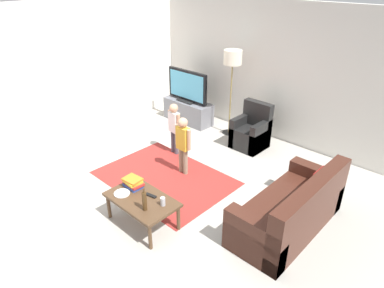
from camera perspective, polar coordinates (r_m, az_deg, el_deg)
The scene contains 17 objects.
ground at distance 5.49m, azimuth -4.35°, elevation -8.14°, with size 7.80×7.80×0.00m, color #B2ADA3.
wall_back at distance 7.08m, azimuth 13.77°, elevation 11.59°, with size 6.00×0.12×2.70m, color silver.
wall_left at distance 7.25m, azimuth -21.33°, elevation 10.89°, with size 0.12×6.00×2.70m, color silver.
area_rug at distance 5.85m, azimuth -4.57°, elevation -5.67°, with size 2.20×1.60×0.01m, color #9E2D28.
tv_stand at distance 7.89m, azimuth -0.66°, elevation 5.49°, with size 1.20×0.44×0.50m.
tv at distance 7.67m, azimuth -0.79°, elevation 9.64°, with size 1.10×0.28×0.71m.
couch at distance 4.82m, azimuth 16.65°, elevation -10.93°, with size 0.80×1.80×0.86m.
armchair at distance 6.81m, azimuth 10.00°, elevation 1.88°, with size 0.60×0.60×0.90m.
floor_lamp at distance 6.93m, azimuth 6.83°, elevation 13.50°, with size 0.36×0.36×1.78m.
child_near_tv at distance 6.34m, azimuth -3.02°, elevation 3.34°, with size 0.34×0.16×1.01m.
child_center at distance 5.67m, azimuth -1.53°, elevation 0.55°, with size 0.35×0.17×1.04m.
coffee_table at distance 4.72m, azimuth -8.42°, elevation -9.50°, with size 1.00×0.60×0.42m.
book_stack at distance 4.90m, azimuth -9.85°, elevation -6.43°, with size 0.28×0.22×0.14m.
bottle at distance 4.41m, azimuth -7.99°, elevation -9.44°, with size 0.06×0.06×0.33m.
tv_remote at distance 4.72m, azimuth -6.94°, elevation -8.58°, with size 0.17×0.05×0.02m, color black.
soda_can at distance 4.51m, azimuth -4.92°, elevation -9.60°, with size 0.07×0.07×0.12m, color silver.
plate at distance 4.82m, azimuth -11.69°, elevation -8.12°, with size 0.22×0.22×0.02m.
Camera 1 is at (3.37, -2.95, 3.18)m, focal length 31.75 mm.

